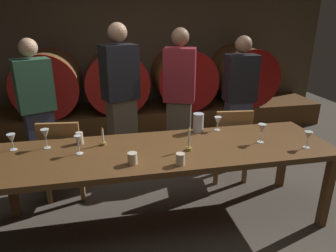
{
  "coord_description": "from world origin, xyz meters",
  "views": [
    {
      "loc": [
        -0.71,
        -2.37,
        1.86
      ],
      "look_at": [
        -0.21,
        0.06,
        0.93
      ],
      "focal_mm": 32.56,
      "sensor_mm": 36.0,
      "label": 1
    }
  ],
  "objects_px": {
    "wine_barrel_center_left": "(117,80)",
    "cup_right": "(180,159)",
    "guest_center_left": "(121,102)",
    "wine_glass_far_right": "(308,136)",
    "wine_barrel_center_right": "(183,77)",
    "wine_glass_center_left": "(78,141)",
    "guest_far_left": "(38,110)",
    "guest_far_right": "(239,100)",
    "cup_left": "(80,138)",
    "wine_glass_left": "(45,134)",
    "dining_table": "(165,155)",
    "candle_right": "(189,144)",
    "pitcher": "(198,123)",
    "candle_left": "(103,140)",
    "wine_barrel_far_left": "(49,83)",
    "chair_right": "(230,141)",
    "wine_glass_far_left": "(12,139)",
    "wine_glass_right": "(262,129)",
    "chair_left": "(64,155)",
    "guest_center_right": "(179,97)",
    "cup_center": "(132,158)",
    "wine_barrel_far_right": "(242,75)",
    "wine_glass_center_right": "(218,121)"
  },
  "relations": [
    {
      "from": "candle_left",
      "to": "pitcher",
      "type": "bearing_deg",
      "value": 8.86
    },
    {
      "from": "wine_barrel_center_right",
      "to": "cup_center",
      "type": "bearing_deg",
      "value": -111.79
    },
    {
      "from": "wine_barrel_center_right",
      "to": "chair_right",
      "type": "height_order",
      "value": "wine_barrel_center_right"
    },
    {
      "from": "chair_right",
      "to": "wine_glass_right",
      "type": "bearing_deg",
      "value": 96.66
    },
    {
      "from": "wine_barrel_center_left",
      "to": "cup_left",
      "type": "xyz_separation_m",
      "value": [
        -0.44,
        -2.27,
        -0.05
      ]
    },
    {
      "from": "candle_left",
      "to": "pitcher",
      "type": "distance_m",
      "value": 0.94
    },
    {
      "from": "wine_barrel_far_right",
      "to": "pitcher",
      "type": "relative_size",
      "value": 5.14
    },
    {
      "from": "wine_barrel_far_left",
      "to": "wine_barrel_far_right",
      "type": "xyz_separation_m",
      "value": [
        3.19,
        0.0,
        0.0
      ]
    },
    {
      "from": "wine_barrel_center_left",
      "to": "candle_right",
      "type": "height_order",
      "value": "wine_barrel_center_left"
    },
    {
      "from": "guest_far_left",
      "to": "guest_far_right",
      "type": "height_order",
      "value": "guest_far_left"
    },
    {
      "from": "guest_far_left",
      "to": "candle_left",
      "type": "bearing_deg",
      "value": 104.09
    },
    {
      "from": "guest_far_left",
      "to": "guest_far_right",
      "type": "relative_size",
      "value": 1.0
    },
    {
      "from": "wine_barrel_center_left",
      "to": "cup_right",
      "type": "bearing_deg",
      "value": -82.93
    },
    {
      "from": "wine_barrel_center_left",
      "to": "pitcher",
      "type": "height_order",
      "value": "wine_barrel_center_left"
    },
    {
      "from": "candle_left",
      "to": "wine_barrel_center_left",
      "type": "bearing_deg",
      "value": 84.34
    },
    {
      "from": "wine_glass_far_left",
      "to": "cup_right",
      "type": "distance_m",
      "value": 1.46
    },
    {
      "from": "chair_right",
      "to": "wine_barrel_far_left",
      "type": "bearing_deg",
      "value": -35.05
    },
    {
      "from": "wine_glass_center_left",
      "to": "wine_glass_right",
      "type": "distance_m",
      "value": 1.61
    },
    {
      "from": "wine_barrel_far_left",
      "to": "chair_right",
      "type": "height_order",
      "value": "wine_barrel_far_left"
    },
    {
      "from": "guest_far_left",
      "to": "wine_glass_right",
      "type": "distance_m",
      "value": 2.44
    },
    {
      "from": "wine_glass_left",
      "to": "wine_glass_far_right",
      "type": "relative_size",
      "value": 1.15
    },
    {
      "from": "wine_barrel_far_right",
      "to": "wine_glass_far_right",
      "type": "relative_size",
      "value": 6.35
    },
    {
      "from": "wine_glass_center_right",
      "to": "wine_glass_right",
      "type": "height_order",
      "value": "wine_glass_right"
    },
    {
      "from": "guest_center_left",
      "to": "wine_glass_far_right",
      "type": "relative_size",
      "value": 11.68
    },
    {
      "from": "wine_barrel_center_left",
      "to": "wine_glass_far_right",
      "type": "relative_size",
      "value": 6.35
    },
    {
      "from": "guest_far_left",
      "to": "candle_right",
      "type": "height_order",
      "value": "guest_far_left"
    },
    {
      "from": "guest_far_right",
      "to": "candle_right",
      "type": "height_order",
      "value": "guest_far_right"
    },
    {
      "from": "wine_glass_far_left",
      "to": "wine_glass_left",
      "type": "relative_size",
      "value": 0.84
    },
    {
      "from": "guest_far_right",
      "to": "wine_glass_far_left",
      "type": "relative_size",
      "value": 11.05
    },
    {
      "from": "wine_barrel_far_left",
      "to": "cup_left",
      "type": "distance_m",
      "value": 2.35
    },
    {
      "from": "guest_center_left",
      "to": "cup_right",
      "type": "height_order",
      "value": "guest_center_left"
    },
    {
      "from": "wine_glass_right",
      "to": "guest_center_left",
      "type": "bearing_deg",
      "value": 139.13
    },
    {
      "from": "guest_center_right",
      "to": "wine_glass_far_left",
      "type": "height_order",
      "value": "guest_center_right"
    },
    {
      "from": "wine_barrel_far_left",
      "to": "chair_left",
      "type": "xyz_separation_m",
      "value": [
        0.39,
        -1.93,
        -0.36
      ]
    },
    {
      "from": "wine_barrel_center_right",
      "to": "wine_glass_center_left",
      "type": "xyz_separation_m",
      "value": [
        -1.52,
        -2.49,
        0.02
      ]
    },
    {
      "from": "dining_table",
      "to": "candle_right",
      "type": "height_order",
      "value": "candle_right"
    },
    {
      "from": "dining_table",
      "to": "wine_barrel_far_left",
      "type": "bearing_deg",
      "value": 117.76
    },
    {
      "from": "wine_barrel_center_right",
      "to": "guest_center_right",
      "type": "bearing_deg",
      "value": -106.02
    },
    {
      "from": "candle_left",
      "to": "wine_glass_right",
      "type": "relative_size",
      "value": 0.97
    },
    {
      "from": "guest_center_left",
      "to": "candle_left",
      "type": "distance_m",
      "value": 0.84
    },
    {
      "from": "dining_table",
      "to": "pitcher",
      "type": "height_order",
      "value": "pitcher"
    },
    {
      "from": "chair_right",
      "to": "wine_glass_far_left",
      "type": "distance_m",
      "value": 2.23
    },
    {
      "from": "wine_barrel_center_left",
      "to": "cup_left",
      "type": "height_order",
      "value": "wine_barrel_center_left"
    },
    {
      "from": "wine_barrel_far_left",
      "to": "guest_far_right",
      "type": "distance_m",
      "value": 2.88
    },
    {
      "from": "wine_glass_far_left",
      "to": "guest_center_left",
      "type": "bearing_deg",
      "value": 37.74
    },
    {
      "from": "chair_left",
      "to": "candle_right",
      "type": "height_order",
      "value": "candle_right"
    },
    {
      "from": "dining_table",
      "to": "wine_glass_left",
      "type": "relative_size",
      "value": 17.04
    },
    {
      "from": "wine_glass_center_left",
      "to": "wine_glass_left",
      "type": "bearing_deg",
      "value": 148.01
    },
    {
      "from": "guest_far_left",
      "to": "cup_left",
      "type": "relative_size",
      "value": 14.8
    },
    {
      "from": "guest_center_right",
      "to": "candle_right",
      "type": "distance_m",
      "value": 1.32
    }
  ]
}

